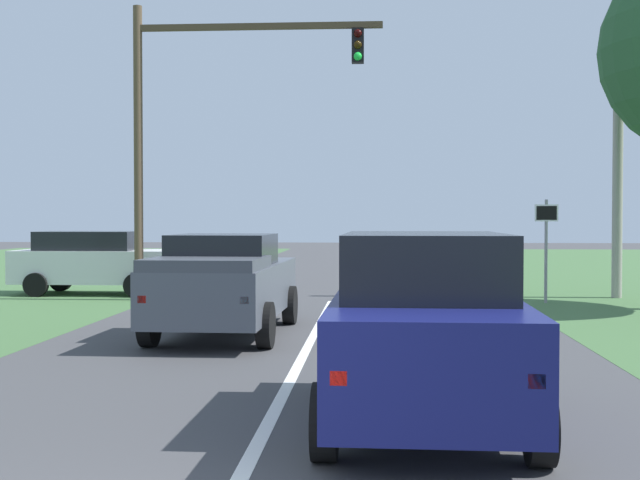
{
  "coord_description": "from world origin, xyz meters",
  "views": [
    {
      "loc": [
        1.14,
        -4.76,
        2.23
      ],
      "look_at": [
        -0.11,
        14.59,
        1.71
      ],
      "focal_mm": 46.86,
      "sensor_mm": 36.0,
      "label": 1
    }
  ],
  "objects_px": {
    "red_suv_near": "(425,326)",
    "utility_pole_right": "(618,113)",
    "keep_moving_sign": "(546,237)",
    "pickup_truck_lead": "(225,283)",
    "traffic_light": "(199,109)",
    "crossing_suv_far": "(95,261)"
  },
  "relations": [
    {
      "from": "crossing_suv_far",
      "to": "utility_pole_right",
      "type": "distance_m",
      "value": 15.42
    },
    {
      "from": "red_suv_near",
      "to": "utility_pole_right",
      "type": "xyz_separation_m",
      "value": [
        6.19,
        14.63,
        4.04
      ]
    },
    {
      "from": "red_suv_near",
      "to": "pickup_truck_lead",
      "type": "distance_m",
      "value": 7.42
    },
    {
      "from": "red_suv_near",
      "to": "keep_moving_sign",
      "type": "relative_size",
      "value": 1.64
    },
    {
      "from": "pickup_truck_lead",
      "to": "keep_moving_sign",
      "type": "height_order",
      "value": "keep_moving_sign"
    },
    {
      "from": "red_suv_near",
      "to": "traffic_light",
      "type": "bearing_deg",
      "value": 111.66
    },
    {
      "from": "traffic_light",
      "to": "utility_pole_right",
      "type": "relative_size",
      "value": 0.77
    },
    {
      "from": "pickup_truck_lead",
      "to": "crossing_suv_far",
      "type": "distance_m",
      "value": 9.75
    },
    {
      "from": "pickup_truck_lead",
      "to": "utility_pole_right",
      "type": "height_order",
      "value": "utility_pole_right"
    },
    {
      "from": "keep_moving_sign",
      "to": "crossing_suv_far",
      "type": "height_order",
      "value": "keep_moving_sign"
    },
    {
      "from": "pickup_truck_lead",
      "to": "utility_pole_right",
      "type": "bearing_deg",
      "value": 40.01
    },
    {
      "from": "pickup_truck_lead",
      "to": "keep_moving_sign",
      "type": "xyz_separation_m",
      "value": [
        7.29,
        6.45,
        0.72
      ]
    },
    {
      "from": "crossing_suv_far",
      "to": "utility_pole_right",
      "type": "relative_size",
      "value": 0.45
    },
    {
      "from": "keep_moving_sign",
      "to": "crossing_suv_far",
      "type": "bearing_deg",
      "value": 172.13
    },
    {
      "from": "traffic_light",
      "to": "red_suv_near",
      "type": "bearing_deg",
      "value": -68.34
    },
    {
      "from": "red_suv_near",
      "to": "utility_pole_right",
      "type": "height_order",
      "value": "utility_pole_right"
    },
    {
      "from": "pickup_truck_lead",
      "to": "traffic_light",
      "type": "xyz_separation_m",
      "value": [
        -1.88,
        6.56,
        4.15
      ]
    },
    {
      "from": "red_suv_near",
      "to": "utility_pole_right",
      "type": "relative_size",
      "value": 0.43
    },
    {
      "from": "utility_pole_right",
      "to": "traffic_light",
      "type": "bearing_deg",
      "value": -172.74
    },
    {
      "from": "red_suv_near",
      "to": "keep_moving_sign",
      "type": "distance_m",
      "value": 13.66
    },
    {
      "from": "keep_moving_sign",
      "to": "pickup_truck_lead",
      "type": "bearing_deg",
      "value": -138.52
    },
    {
      "from": "traffic_light",
      "to": "keep_moving_sign",
      "type": "bearing_deg",
      "value": -0.7
    }
  ]
}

